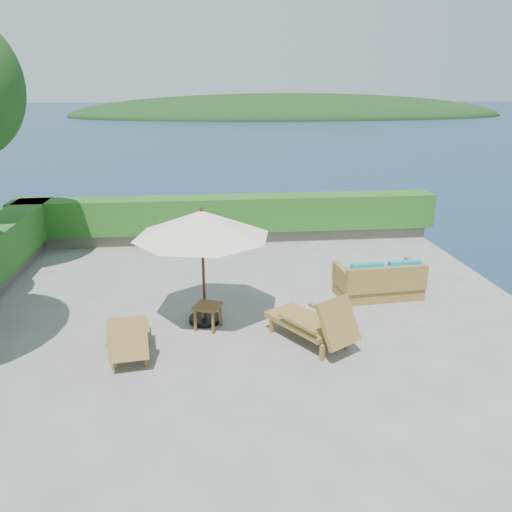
{
  "coord_description": "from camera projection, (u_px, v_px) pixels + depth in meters",
  "views": [
    {
      "loc": [
        -0.74,
        -8.86,
        4.36
      ],
      "look_at": [
        0.3,
        0.8,
        1.1
      ],
      "focal_mm": 35.0,
      "sensor_mm": 36.0,
      "label": 1
    }
  ],
  "objects": [
    {
      "name": "ground",
      "position": [
        245.0,
        322.0,
        9.81
      ],
      "size": [
        12.0,
        12.0,
        0.0
      ],
      "primitive_type": "plane",
      "color": "gray",
      "rests_on": "ground"
    },
    {
      "name": "foundation",
      "position": [
        246.0,
        390.0,
        10.31
      ],
      "size": [
        12.0,
        12.0,
        3.0
      ],
      "primitive_type": "cube",
      "color": "#4D473D",
      "rests_on": "ocean"
    },
    {
      "name": "ocean",
      "position": [
        246.0,
        448.0,
        10.77
      ],
      "size": [
        600.0,
        600.0,
        0.0
      ],
      "primitive_type": "plane",
      "color": "#142B41",
      "rests_on": "ground"
    },
    {
      "name": "offshore_island",
      "position": [
        289.0,
        116.0,
        145.27
      ],
      "size": [
        126.0,
        57.6,
        12.6
      ],
      "primitive_type": "ellipsoid",
      "color": "black",
      "rests_on": "ocean"
    },
    {
      "name": "planter_wall_far",
      "position": [
        229.0,
        235.0,
        15.03
      ],
      "size": [
        12.0,
        0.6,
        0.36
      ],
      "primitive_type": "cube",
      "color": "#655E51",
      "rests_on": "ground"
    },
    {
      "name": "hedge_far",
      "position": [
        229.0,
        213.0,
        14.82
      ],
      "size": [
        12.4,
        0.9,
        1.0
      ],
      "primitive_type": "cube",
      "color": "#174C15",
      "rests_on": "planter_wall_far"
    },
    {
      "name": "patio_umbrella",
      "position": [
        202.0,
        225.0,
        9.23
      ],
      "size": [
        3.06,
        3.06,
        2.33
      ],
      "rotation": [
        0.0,
        0.0,
        0.2
      ],
      "color": "black",
      "rests_on": "ground"
    },
    {
      "name": "lounge_left",
      "position": [
        129.0,
        336.0,
        8.49
      ],
      "size": [
        0.82,
        1.61,
        0.89
      ],
      "rotation": [
        0.0,
        0.0,
        0.13
      ],
      "color": "olive",
      "rests_on": "ground"
    },
    {
      "name": "lounge_right",
      "position": [
        315.0,
        322.0,
        8.85
      ],
      "size": [
        1.56,
        1.88,
        1.02
      ],
      "rotation": [
        0.0,
        0.0,
        0.57
      ],
      "color": "olive",
      "rests_on": "ground"
    },
    {
      "name": "side_table",
      "position": [
        208.0,
        309.0,
        9.43
      ],
      "size": [
        0.61,
        0.61,
        0.49
      ],
      "rotation": [
        0.0,
        0.0,
        -0.41
      ],
      "color": "brown",
      "rests_on": "ground"
    },
    {
      "name": "wicker_loveseat",
      "position": [
        379.0,
        282.0,
        10.91
      ],
      "size": [
        1.89,
        1.06,
        0.9
      ],
      "rotation": [
        0.0,
        0.0,
        0.07
      ],
      "color": "olive",
      "rests_on": "ground"
    }
  ]
}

